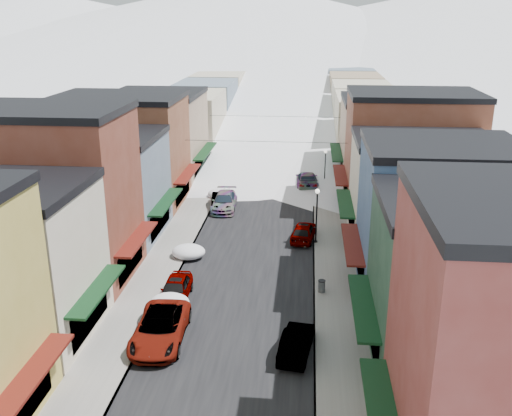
% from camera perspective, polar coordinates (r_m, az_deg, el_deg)
% --- Properties ---
extents(road, '(10.00, 160.00, 0.01)m').
position_cam_1_polar(road, '(78.54, 2.03, 5.30)').
color(road, black).
rests_on(road, ground).
extents(sidewalk_left, '(3.20, 160.00, 0.15)m').
position_cam_1_polar(sidewalk_left, '(79.16, -2.76, 5.45)').
color(sidewalk_left, gray).
rests_on(sidewalk_left, ground).
extents(sidewalk_right, '(3.20, 160.00, 0.15)m').
position_cam_1_polar(sidewalk_right, '(78.44, 6.87, 5.21)').
color(sidewalk_right, gray).
rests_on(sidewalk_right, ground).
extents(curb_left, '(0.10, 160.00, 0.15)m').
position_cam_1_polar(curb_left, '(78.96, -1.65, 5.43)').
color(curb_left, slate).
rests_on(curb_left, ground).
extents(curb_right, '(0.10, 160.00, 0.15)m').
position_cam_1_polar(curb_right, '(78.41, 5.73, 5.24)').
color(curb_right, slate).
rests_on(curb_right, ground).
extents(bldg_l_cream, '(11.30, 8.20, 9.50)m').
position_cam_1_polar(bldg_l_cream, '(36.30, -24.10, -4.93)').
color(bldg_l_cream, beige).
rests_on(bldg_l_cream, ground).
extents(bldg_l_brick_near, '(12.30, 8.20, 12.50)m').
position_cam_1_polar(bldg_l_brick_near, '(42.67, -19.91, 1.19)').
color(bldg_l_brick_near, brown).
rests_on(bldg_l_brick_near, ground).
extents(bldg_l_grayblue, '(11.30, 9.20, 9.00)m').
position_cam_1_polar(bldg_l_grayblue, '(50.45, -15.22, 2.21)').
color(bldg_l_grayblue, slate).
rests_on(bldg_l_grayblue, ground).
extents(bldg_l_brick_far, '(13.30, 9.20, 11.00)m').
position_cam_1_polar(bldg_l_brick_far, '(58.74, -13.25, 5.68)').
color(bldg_l_brick_far, brown).
rests_on(bldg_l_brick_far, ground).
extents(bldg_l_tan, '(11.30, 11.20, 10.00)m').
position_cam_1_polar(bldg_l_tan, '(67.91, -9.81, 7.21)').
color(bldg_l_tan, '#9F8168').
rests_on(bldg_l_tan, ground).
extents(bldg_r_green, '(11.30, 9.20, 9.50)m').
position_cam_1_polar(bldg_r_green, '(32.58, 20.75, -7.18)').
color(bldg_r_green, '#1C3C29').
rests_on(bldg_r_green, ground).
extents(bldg_r_blue, '(11.30, 9.20, 10.50)m').
position_cam_1_polar(bldg_r_blue, '(40.46, 17.68, -1.00)').
color(bldg_r_blue, '#355178').
rests_on(bldg_r_blue, ground).
extents(bldg_r_cream, '(12.30, 9.20, 9.00)m').
position_cam_1_polar(bldg_r_cream, '(49.17, 16.09, 1.70)').
color(bldg_r_cream, beige).
rests_on(bldg_r_cream, ground).
extents(bldg_r_brick_far, '(13.30, 9.20, 11.50)m').
position_cam_1_polar(bldg_r_brick_far, '(57.51, 15.14, 5.51)').
color(bldg_r_brick_far, brown).
rests_on(bldg_r_brick_far, ground).
extents(bldg_r_tan, '(11.30, 11.20, 9.50)m').
position_cam_1_polar(bldg_r_tan, '(67.23, 12.88, 6.68)').
color(bldg_r_tan, '#A1836A').
rests_on(bldg_r_tan, ground).
extents(distant_blocks, '(34.00, 55.00, 8.00)m').
position_cam_1_polar(distant_blocks, '(100.37, 2.85, 10.58)').
color(distant_blocks, gray).
rests_on(distant_blocks, ground).
extents(mountain_ridge, '(670.00, 340.00, 34.00)m').
position_cam_1_polar(mountain_ridge, '(294.41, 0.72, 18.05)').
color(mountain_ridge, silver).
rests_on(mountain_ridge, ground).
extents(overhead_cables, '(16.40, 15.04, 0.04)m').
position_cam_1_polar(overhead_cables, '(65.03, 1.43, 8.04)').
color(overhead_cables, black).
rests_on(overhead_cables, ground).
extents(car_white_suv, '(3.13, 6.34, 1.73)m').
position_cam_1_polar(car_white_suv, '(34.69, -9.56, -11.76)').
color(car_white_suv, silver).
rests_on(car_white_suv, ground).
extents(car_silver_sedan, '(1.91, 4.56, 1.54)m').
position_cam_1_polar(car_silver_sedan, '(39.24, -8.03, -8.01)').
color(car_silver_sedan, '#ABB0B4').
rests_on(car_silver_sedan, ground).
extents(car_dark_hatch, '(2.01, 4.45, 1.42)m').
position_cam_1_polar(car_dark_hatch, '(56.85, -3.67, 0.69)').
color(car_dark_hatch, black).
rests_on(car_dark_hatch, ground).
extents(car_silver_wagon, '(2.52, 5.70, 1.63)m').
position_cam_1_polar(car_silver_wagon, '(56.38, -3.18, 0.66)').
color(car_silver_wagon, '#92959A').
rests_on(car_silver_wagon, ground).
extents(car_green_sedan, '(2.13, 4.59, 1.46)m').
position_cam_1_polar(car_green_sedan, '(33.26, 4.06, -13.24)').
color(car_green_sedan, black).
rests_on(car_green_sedan, ground).
extents(car_gray_suv, '(2.45, 4.80, 1.56)m').
position_cam_1_polar(car_gray_suv, '(48.88, 4.78, -2.32)').
color(car_gray_suv, gray).
rests_on(car_gray_suv, ground).
extents(car_black_sedan, '(2.77, 6.05, 1.72)m').
position_cam_1_polar(car_black_sedan, '(63.86, 5.11, 2.84)').
color(car_black_sedan, black).
rests_on(car_black_sedan, ground).
extents(car_lane_silver, '(1.61, 3.98, 1.35)m').
position_cam_1_polar(car_lane_silver, '(74.62, 0.35, 5.12)').
color(car_lane_silver, '#ADB0B5').
rests_on(car_lane_silver, ground).
extents(car_lane_white, '(2.89, 5.49, 1.47)m').
position_cam_1_polar(car_lane_white, '(88.72, 3.09, 7.34)').
color(car_lane_white, silver).
rests_on(car_lane_white, ground).
extents(trash_can, '(0.51, 0.51, 0.87)m').
position_cam_1_polar(trash_can, '(39.90, 6.58, -7.75)').
color(trash_can, '#5A5D60').
rests_on(trash_can, sidewalk_right).
extents(streetlamp_near, '(0.39, 0.39, 4.67)m').
position_cam_1_polar(streetlamp_near, '(47.34, 6.10, -0.10)').
color(streetlamp_near, black).
rests_on(streetlamp_near, sidewalk_right).
extents(streetlamp_far, '(0.34, 0.34, 4.12)m').
position_cam_1_polar(streetlamp_far, '(63.48, 6.93, 4.45)').
color(streetlamp_far, black).
rests_on(streetlamp_far, sidewalk_right).
extents(planter_far, '(0.43, 0.43, 0.58)m').
position_cam_1_polar(planter_far, '(30.49, 11.09, -17.60)').
color(planter_far, '#325527').
rests_on(planter_far, sidewalk_right).
extents(snow_pile_near, '(2.61, 2.81, 1.10)m').
position_cam_1_polar(snow_pile_near, '(38.11, -8.58, -9.31)').
color(snow_pile_near, white).
rests_on(snow_pile_near, ground).
extents(snow_pile_mid, '(2.64, 2.82, 1.12)m').
position_cam_1_polar(snow_pile_mid, '(45.57, -6.71, -4.34)').
color(snow_pile_mid, white).
rests_on(snow_pile_mid, ground).
extents(snow_pile_far, '(2.24, 2.58, 0.95)m').
position_cam_1_polar(snow_pile_far, '(60.07, -3.74, 1.44)').
color(snow_pile_far, white).
rests_on(snow_pile_far, ground).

